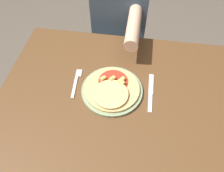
% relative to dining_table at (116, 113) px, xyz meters
% --- Properties ---
extents(ground_plane, '(8.00, 8.00, 0.00)m').
position_rel_dining_table_xyz_m(ground_plane, '(0.00, 0.00, -0.62)').
color(ground_plane, brown).
extents(dining_table, '(1.11, 0.90, 0.73)m').
position_rel_dining_table_xyz_m(dining_table, '(0.00, 0.00, 0.00)').
color(dining_table, brown).
rests_on(dining_table, ground_plane).
extents(plate, '(0.29, 0.29, 0.01)m').
position_rel_dining_table_xyz_m(plate, '(-0.03, 0.05, 0.11)').
color(plate, gray).
rests_on(plate, dining_table).
extents(pizza, '(0.26, 0.26, 0.04)m').
position_rel_dining_table_xyz_m(pizza, '(-0.03, 0.04, 0.13)').
color(pizza, tan).
rests_on(pizza, plate).
extents(fork, '(0.03, 0.18, 0.00)m').
position_rel_dining_table_xyz_m(fork, '(-0.21, 0.08, 0.11)').
color(fork, silver).
rests_on(fork, dining_table).
extents(knife, '(0.02, 0.22, 0.00)m').
position_rel_dining_table_xyz_m(knife, '(0.15, 0.06, 0.11)').
color(knife, silver).
rests_on(knife, dining_table).
extents(person_diner, '(0.33, 0.52, 1.15)m').
position_rel_dining_table_xyz_m(person_diner, '(-0.06, 0.63, 0.04)').
color(person_diner, '#2D2D38').
rests_on(person_diner, ground_plane).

